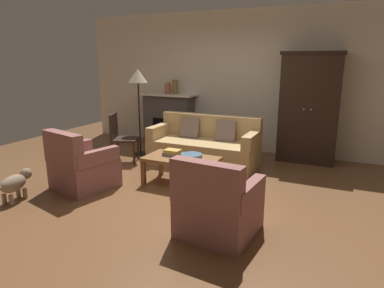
{
  "coord_description": "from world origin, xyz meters",
  "views": [
    {
      "loc": [
        2.08,
        -4.2,
        1.84
      ],
      "look_at": [
        -0.12,
        0.48,
        0.55
      ],
      "focal_mm": 31.73,
      "sensor_mm": 36.0,
      "label": 1
    }
  ],
  "objects_px": {
    "armoire": "(309,108)",
    "armchair_near_right": "(217,207)",
    "book_stack": "(172,153)",
    "side_chair_wooden": "(120,135)",
    "mantel_vase_terracotta": "(168,88)",
    "fruit_bowl": "(191,156)",
    "mantel_vase_bronze": "(175,87)",
    "floor_lamp": "(138,81)",
    "fireplace": "(169,119)",
    "coffee_table": "(181,161)",
    "armchair_near_left": "(81,167)",
    "couch": "(205,147)",
    "dog": "(15,183)"
  },
  "relations": [
    {
      "from": "armoire",
      "to": "armchair_near_right",
      "type": "bearing_deg",
      "value": -98.72
    },
    {
      "from": "book_stack",
      "to": "side_chair_wooden",
      "type": "bearing_deg",
      "value": 159.1
    },
    {
      "from": "mantel_vase_terracotta",
      "to": "side_chair_wooden",
      "type": "distance_m",
      "value": 1.76
    },
    {
      "from": "fruit_bowl",
      "to": "book_stack",
      "type": "distance_m",
      "value": 0.34
    },
    {
      "from": "mantel_vase_bronze",
      "to": "floor_lamp",
      "type": "distance_m",
      "value": 1.04
    },
    {
      "from": "fireplace",
      "to": "coffee_table",
      "type": "bearing_deg",
      "value": -56.85
    },
    {
      "from": "fruit_bowl",
      "to": "side_chair_wooden",
      "type": "distance_m",
      "value": 1.77
    },
    {
      "from": "fireplace",
      "to": "armchair_near_right",
      "type": "height_order",
      "value": "fireplace"
    },
    {
      "from": "armchair_near_right",
      "to": "side_chair_wooden",
      "type": "distance_m",
      "value": 3.1
    },
    {
      "from": "armoire",
      "to": "floor_lamp",
      "type": "distance_m",
      "value": 3.21
    },
    {
      "from": "mantel_vase_terracotta",
      "to": "armchair_near_left",
      "type": "bearing_deg",
      "value": -86.66
    },
    {
      "from": "couch",
      "to": "mantel_vase_bronze",
      "type": "distance_m",
      "value": 1.81
    },
    {
      "from": "armchair_near_right",
      "to": "dog",
      "type": "bearing_deg",
      "value": -173.71
    },
    {
      "from": "book_stack",
      "to": "mantel_vase_terracotta",
      "type": "height_order",
      "value": "mantel_vase_terracotta"
    },
    {
      "from": "fireplace",
      "to": "mantel_vase_bronze",
      "type": "relative_size",
      "value": 4.19
    },
    {
      "from": "mantel_vase_bronze",
      "to": "armchair_near_left",
      "type": "height_order",
      "value": "mantel_vase_bronze"
    },
    {
      "from": "side_chair_wooden",
      "to": "book_stack",
      "type": "bearing_deg",
      "value": -20.9
    },
    {
      "from": "coffee_table",
      "to": "side_chair_wooden",
      "type": "xyz_separation_m",
      "value": [
        -1.53,
        0.55,
        0.15
      ]
    },
    {
      "from": "book_stack",
      "to": "armchair_near_right",
      "type": "bearing_deg",
      "value": -45.33
    },
    {
      "from": "mantel_vase_terracotta",
      "to": "dog",
      "type": "bearing_deg",
      "value": -94.83
    },
    {
      "from": "fruit_bowl",
      "to": "floor_lamp",
      "type": "relative_size",
      "value": 0.19
    },
    {
      "from": "armoire",
      "to": "couch",
      "type": "bearing_deg",
      "value": -148.95
    },
    {
      "from": "mantel_vase_terracotta",
      "to": "dog",
      "type": "height_order",
      "value": "mantel_vase_terracotta"
    },
    {
      "from": "armoire",
      "to": "fruit_bowl",
      "type": "xyz_separation_m",
      "value": [
        -1.37,
        -2.08,
        -0.54
      ]
    },
    {
      "from": "fireplace",
      "to": "armchair_near_left",
      "type": "bearing_deg",
      "value": -86.68
    },
    {
      "from": "book_stack",
      "to": "side_chair_wooden",
      "type": "distance_m",
      "value": 1.44
    },
    {
      "from": "fireplace",
      "to": "book_stack",
      "type": "distance_m",
      "value": 2.46
    },
    {
      "from": "mantel_vase_bronze",
      "to": "coffee_table",
      "type": "bearing_deg",
      "value": -60.1
    },
    {
      "from": "floor_lamp",
      "to": "fruit_bowl",
      "type": "bearing_deg",
      "value": -34.56
    },
    {
      "from": "armchair_near_left",
      "to": "armchair_near_right",
      "type": "xyz_separation_m",
      "value": [
        2.28,
        -0.43,
        0.0
      ]
    },
    {
      "from": "book_stack",
      "to": "couch",
      "type": "bearing_deg",
      "value": 85.57
    },
    {
      "from": "couch",
      "to": "armchair_near_right",
      "type": "height_order",
      "value": "armchair_near_right"
    },
    {
      "from": "armoire",
      "to": "mantel_vase_terracotta",
      "type": "distance_m",
      "value": 2.96
    },
    {
      "from": "couch",
      "to": "book_stack",
      "type": "distance_m",
      "value": 1.08
    },
    {
      "from": "armoire",
      "to": "mantel_vase_bronze",
      "type": "distance_m",
      "value": 2.78
    },
    {
      "from": "coffee_table",
      "to": "armchair_near_right",
      "type": "height_order",
      "value": "armchair_near_right"
    },
    {
      "from": "fruit_bowl",
      "to": "side_chair_wooden",
      "type": "xyz_separation_m",
      "value": [
        -1.69,
        0.54,
        0.06
      ]
    },
    {
      "from": "armchair_near_right",
      "to": "fruit_bowl",
      "type": "bearing_deg",
      "value": 126.02
    },
    {
      "from": "mantel_vase_terracotta",
      "to": "side_chair_wooden",
      "type": "relative_size",
      "value": 0.26
    },
    {
      "from": "couch",
      "to": "coffee_table",
      "type": "distance_m",
      "value": 1.11
    },
    {
      "from": "mantel_vase_terracotta",
      "to": "floor_lamp",
      "type": "height_order",
      "value": "floor_lamp"
    },
    {
      "from": "armchair_near_left",
      "to": "mantel_vase_terracotta",
      "type": "bearing_deg",
      "value": 93.34
    },
    {
      "from": "book_stack",
      "to": "mantel_vase_bronze",
      "type": "bearing_deg",
      "value": 116.61
    },
    {
      "from": "couch",
      "to": "armchair_near_right",
      "type": "xyz_separation_m",
      "value": [
        1.13,
        -2.29,
        -0.0
      ]
    },
    {
      "from": "armoire",
      "to": "armchair_near_right",
      "type": "distance_m",
      "value": 3.38
    },
    {
      "from": "book_stack",
      "to": "armchair_near_left",
      "type": "bearing_deg",
      "value": -143.2
    },
    {
      "from": "side_chair_wooden",
      "to": "dog",
      "type": "bearing_deg",
      "value": -95.5
    },
    {
      "from": "armchair_near_right",
      "to": "fireplace",
      "type": "bearing_deg",
      "value": 126.13
    },
    {
      "from": "armchair_near_left",
      "to": "floor_lamp",
      "type": "relative_size",
      "value": 0.55
    },
    {
      "from": "mantel_vase_bronze",
      "to": "armchair_near_right",
      "type": "height_order",
      "value": "mantel_vase_bronze"
    }
  ]
}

